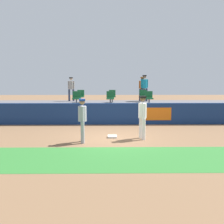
# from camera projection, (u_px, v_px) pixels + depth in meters

# --- Properties ---
(ground_plane) EXTENTS (60.00, 60.00, 0.00)m
(ground_plane) POSITION_uv_depth(u_px,v_px,m) (114.00, 138.00, 11.72)
(ground_plane) COLOR brown
(grass_foreground_strip) EXTENTS (18.00, 2.80, 0.01)m
(grass_foreground_strip) POSITION_uv_depth(u_px,v_px,m) (116.00, 158.00, 8.71)
(grass_foreground_strip) COLOR #2D722D
(grass_foreground_strip) RESTS_ON ground_plane
(first_base) EXTENTS (0.40, 0.40, 0.08)m
(first_base) POSITION_uv_depth(u_px,v_px,m) (112.00, 136.00, 11.78)
(first_base) COLOR white
(first_base) RESTS_ON ground_plane
(player_fielder_home) EXTENTS (0.42, 0.59, 1.84)m
(player_fielder_home) POSITION_uv_depth(u_px,v_px,m) (142.00, 114.00, 11.39)
(player_fielder_home) COLOR white
(player_fielder_home) RESTS_ON ground_plane
(player_runner_visitor) EXTENTS (0.37, 0.49, 1.77)m
(player_runner_visitor) POSITION_uv_depth(u_px,v_px,m) (82.00, 117.00, 10.75)
(player_runner_visitor) COLOR #9EA3AD
(player_runner_visitor) RESTS_ON ground_plane
(field_wall) EXTENTS (18.00, 0.26, 1.20)m
(field_wall) POSITION_uv_depth(u_px,v_px,m) (113.00, 114.00, 15.08)
(field_wall) COLOR navy
(field_wall) RESTS_ON ground_plane
(bleacher_platform) EXTENTS (18.00, 4.80, 0.95)m
(bleacher_platform) POSITION_uv_depth(u_px,v_px,m) (112.00, 110.00, 17.65)
(bleacher_platform) COLOR #59595E
(bleacher_platform) RESTS_ON ground_plane
(seat_front_center) EXTENTS (0.46, 0.44, 0.84)m
(seat_front_center) POSITION_uv_depth(u_px,v_px,m) (110.00, 97.00, 16.41)
(seat_front_center) COLOR #4C4C51
(seat_front_center) RESTS_ON bleacher_platform
(seat_back_right) EXTENTS (0.48, 0.44, 0.84)m
(seat_back_right) POSITION_uv_depth(u_px,v_px,m) (143.00, 95.00, 18.22)
(seat_back_right) COLOR #4C4C51
(seat_back_right) RESTS_ON bleacher_platform
(seat_front_right) EXTENTS (0.46, 0.44, 0.84)m
(seat_front_right) POSITION_uv_depth(u_px,v_px,m) (149.00, 97.00, 16.44)
(seat_front_right) COLOR #4C4C51
(seat_front_right) RESTS_ON bleacher_platform
(seat_back_center) EXTENTS (0.44, 0.44, 0.84)m
(seat_back_center) POSITION_uv_depth(u_px,v_px,m) (112.00, 95.00, 18.19)
(seat_back_center) COLOR #4C4C51
(seat_back_center) RESTS_ON bleacher_platform
(seat_back_left) EXTENTS (0.47, 0.44, 0.84)m
(seat_back_left) POSITION_uv_depth(u_px,v_px,m) (81.00, 95.00, 18.16)
(seat_back_left) COLOR #4C4C51
(seat_back_left) RESTS_ON bleacher_platform
(seat_front_left) EXTENTS (0.48, 0.44, 0.84)m
(seat_front_left) POSITION_uv_depth(u_px,v_px,m) (77.00, 97.00, 16.38)
(seat_front_left) COLOR #4C4C51
(seat_front_left) RESTS_ON bleacher_platform
(spectator_hooded) EXTENTS (0.46, 0.42, 1.72)m
(spectator_hooded) POSITION_uv_depth(u_px,v_px,m) (142.00, 87.00, 19.25)
(spectator_hooded) COLOR #33384C
(spectator_hooded) RESTS_ON bleacher_platform
(spectator_capped) EXTENTS (0.48, 0.34, 1.70)m
(spectator_capped) POSITION_uv_depth(u_px,v_px,m) (71.00, 87.00, 19.18)
(spectator_capped) COLOR #33384C
(spectator_capped) RESTS_ON bleacher_platform
(spectator_casual) EXTENTS (0.52, 0.36, 1.85)m
(spectator_casual) POSITION_uv_depth(u_px,v_px,m) (144.00, 86.00, 18.98)
(spectator_casual) COLOR #33384C
(spectator_casual) RESTS_ON bleacher_platform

